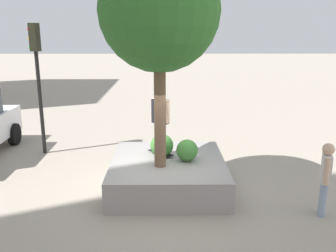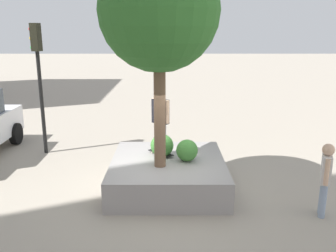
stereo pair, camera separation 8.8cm
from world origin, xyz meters
TOP-DOWN VIEW (x-y plane):
  - ground_plane at (0.00, 0.00)m, footprint 120.00×120.00m
  - planter_ledge at (0.51, -0.20)m, footprint 3.14×2.90m
  - plaza_tree at (0.08, 0.00)m, footprint 2.73×2.73m
  - boxwood_shrub at (0.44, -0.68)m, footprint 0.56×0.56m
  - hedge_clump at (0.77, -0.04)m, footprint 0.60×0.60m
  - skateboard at (0.90, -0.00)m, footprint 0.72×0.71m
  - skateboarder at (0.90, -0.00)m, footprint 0.44×0.47m
  - traffic_light_corner at (3.24, 3.90)m, footprint 0.32×0.36m
  - passerby_with_bag at (-1.05, -3.57)m, footprint 0.53×0.33m

SIDE VIEW (x-z plane):
  - ground_plane at x=0.00m, z-range 0.00..0.00m
  - planter_ledge at x=0.51m, z-range 0.00..0.73m
  - skateboard at x=0.90m, z-range 0.75..0.82m
  - passerby_with_bag at x=-1.05m, z-range 0.13..1.78m
  - boxwood_shrub at x=0.44m, z-range 0.73..1.28m
  - hedge_clump at x=0.77m, z-range 0.73..1.33m
  - skateboarder at x=0.90m, z-range 0.93..2.63m
  - traffic_light_corner at x=3.24m, z-range 0.78..4.96m
  - plaza_tree at x=0.08m, z-range 1.85..6.86m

